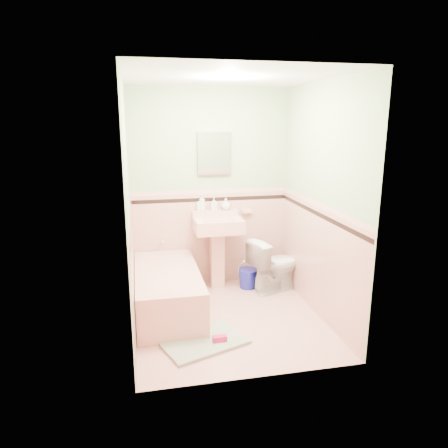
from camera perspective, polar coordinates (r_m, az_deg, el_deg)
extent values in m
plane|color=#E8A598|center=(4.67, 0.65, -12.75)|extent=(2.20, 2.20, 0.00)
plane|color=white|center=(4.19, 0.75, 19.48)|extent=(2.20, 2.20, 0.00)
plane|color=beige|center=(5.31, -1.90, 4.78)|extent=(2.50, 0.00, 2.50)
plane|color=beige|center=(3.22, 4.96, -1.36)|extent=(2.50, 0.00, 2.50)
plane|color=beige|center=(4.16, -12.90, 1.85)|extent=(0.00, 2.50, 2.50)
plane|color=beige|center=(4.57, 13.04, 2.92)|extent=(0.00, 2.50, 2.50)
plane|color=#EBAA9D|center=(5.44, -1.82, -2.00)|extent=(2.00, 0.00, 2.00)
plane|color=#EBAA9D|center=(3.46, 4.67, -11.75)|extent=(2.00, 0.00, 2.00)
plane|color=#EBAA9D|center=(4.33, -12.27, -6.57)|extent=(0.00, 2.20, 2.20)
plane|color=#EBAA9D|center=(4.73, 12.47, -4.83)|extent=(0.00, 2.20, 2.20)
plane|color=black|center=(5.32, -1.85, 3.37)|extent=(2.00, 0.00, 2.00)
plane|color=black|center=(3.27, 4.82, -3.47)|extent=(2.00, 0.00, 2.00)
plane|color=black|center=(4.18, -12.55, 0.12)|extent=(0.00, 2.20, 2.20)
plane|color=black|center=(4.59, 12.74, 1.33)|extent=(0.00, 2.20, 2.20)
plane|color=#E8A39C|center=(5.30, -1.86, 4.43)|extent=(2.00, 0.00, 2.00)
plane|color=#E8A39C|center=(3.24, 4.86, -1.79)|extent=(2.00, 0.00, 2.00)
plane|color=#E8A39C|center=(4.16, -12.63, 1.45)|extent=(0.00, 2.20, 2.20)
plane|color=#E8A39C|center=(4.57, 12.81, 2.55)|extent=(0.00, 2.20, 2.20)
cube|color=#E3A093|center=(4.79, -7.70, -9.19)|extent=(0.70, 1.50, 0.45)
cylinder|color=silver|center=(5.33, -8.43, -2.17)|extent=(0.04, 0.12, 0.04)
cylinder|color=silver|center=(5.28, -1.15, 1.42)|extent=(0.02, 0.02, 0.10)
cube|color=white|center=(5.24, -1.33, 9.61)|extent=(0.42, 0.04, 0.52)
cube|color=#E3A093|center=(5.43, 3.09, 1.75)|extent=(0.12, 0.07, 0.04)
imported|color=#B2B2B2|center=(5.27, -3.02, 2.93)|extent=(0.08, 0.08, 0.21)
imported|color=#B2B2B2|center=(5.30, -1.38, 2.75)|extent=(0.08, 0.08, 0.16)
imported|color=#B2B2B2|center=(5.33, 0.25, 2.76)|extent=(0.13, 0.13, 0.15)
cylinder|color=white|center=(5.27, -3.51, 2.43)|extent=(0.04, 0.04, 0.12)
imported|color=white|center=(5.30, 6.95, -5.52)|extent=(0.75, 0.57, 0.68)
cube|color=#96A388|center=(4.21, -2.84, -15.71)|extent=(0.92, 0.76, 0.03)
cube|color=#BF1E59|center=(4.16, -0.61, -15.36)|extent=(0.14, 0.07, 0.05)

